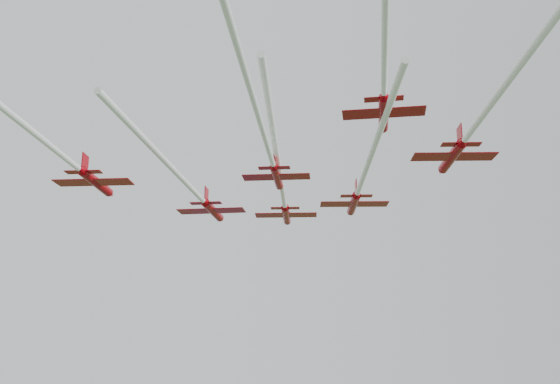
{
  "coord_description": "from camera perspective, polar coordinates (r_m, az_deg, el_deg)",
  "views": [
    {
      "loc": [
        -14.32,
        -81.14,
        29.59
      ],
      "look_at": [
        -3.13,
        -3.56,
        51.67
      ],
      "focal_mm": 40.0,
      "sensor_mm": 36.0,
      "label": 1
    }
  ],
  "objects": [
    {
      "name": "jet_lead",
      "position": [
        87.34,
        0.22,
        0.11
      ],
      "size": [
        15.47,
        59.95,
        2.96
      ],
      "rotation": [
        0.0,
        0.0,
        -0.19
      ],
      "color": "#9F0009"
    },
    {
      "name": "jet_row2_left",
      "position": [
        80.02,
        -7.69,
        -0.1
      ],
      "size": [
        15.72,
        45.19,
        2.82
      ],
      "rotation": [
        0.0,
        0.0,
        -0.27
      ],
      "color": "#9F0009"
    },
    {
      "name": "jet_row2_right",
      "position": [
        80.96,
        7.42,
        0.81
      ],
      "size": [
        12.48,
        50.3,
        2.92
      ],
      "rotation": [
        0.0,
        0.0,
        -0.17
      ],
      "color": "#9F0009"
    },
    {
      "name": "jet_row3_left",
      "position": [
        66.64,
        -20.16,
        3.91
      ],
      "size": [
        15.21,
        53.56,
        2.75
      ],
      "rotation": [
        0.0,
        0.0,
        -0.22
      ],
      "color": "#9F0009"
    },
    {
      "name": "jet_row3_mid",
      "position": [
        64.78,
        -1.21,
        4.42
      ],
      "size": [
        14.33,
        48.93,
        2.45
      ],
      "rotation": [
        0.0,
        0.0,
        -0.23
      ],
      "color": "#9F0009"
    },
    {
      "name": "jet_row3_right",
      "position": [
        64.03,
        17.71,
        6.23
      ],
      "size": [
        12.4,
        50.1,
        2.8
      ],
      "rotation": [
        0.0,
        0.0,
        -0.17
      ],
      "color": "#9F0009"
    },
    {
      "name": "jet_row4_right",
      "position": [
        46.97,
        9.57,
        14.17
      ],
      "size": [
        19.23,
        55.08,
        2.33
      ],
      "rotation": [
        0.0,
        0.0,
        -0.3
      ],
      "color": "#9F0009"
    }
  ]
}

